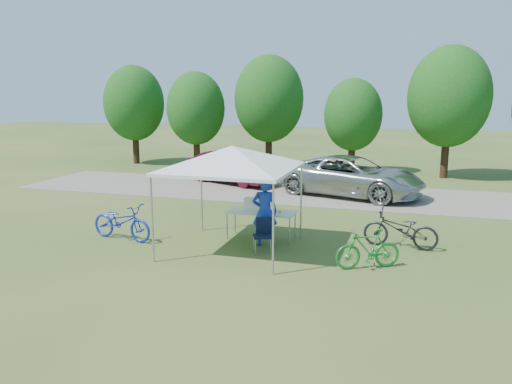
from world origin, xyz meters
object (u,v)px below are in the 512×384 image
cooler (254,204)px  folding_chair (263,232)px  folding_table (261,213)px  bike_dark (400,229)px  bike_blue (122,222)px  minivan (352,176)px  cyclist (265,212)px  sedan (233,167)px  bike_green (368,249)px

cooler → folding_chair: bearing=-61.4°
folding_table → folding_chair: 1.16m
cooler → folding_table: bearing=0.0°
cooler → bike_dark: 4.02m
bike_blue → folding_chair: bearing=-77.7°
bike_blue → minivan: 9.76m
cooler → minivan: minivan is taller
folding_chair → cyclist: (-0.09, 0.47, 0.41)m
folding_table → bike_blue: 3.90m
sedan → bike_green: bearing=-122.1°
folding_chair → cyclist: 0.63m
folding_chair → bike_green: size_ratio=0.55×
cooler → bike_green: bearing=-26.8°
folding_chair → minivan: (1.40, 7.90, 0.30)m
cooler → bike_blue: (-3.47, -1.27, -0.45)m
bike_blue → sedan: 9.40m
cyclist → bike_green: size_ratio=1.17×
bike_green → minivan: bearing=161.6°
cyclist → bike_green: bearing=144.8°
bike_dark → cooler: bearing=-81.6°
sedan → folding_chair: bearing=-132.9°
cooler → bike_green: size_ratio=0.32×
folding_chair → minivan: size_ratio=0.15×
cooler → sedan: sedan is taller
folding_chair → bike_dark: (3.40, 1.28, -0.00)m
sedan → bike_blue: bearing=-156.6°
bike_blue → folding_table: bearing=-61.4°
bike_blue → bike_green: 6.78m
sedan → cyclist: bearing=-132.2°
bike_dark → minivan: minivan is taller
minivan → sedan: bearing=93.5°
cyclist → sedan: 9.62m
folding_table → cooler: 0.31m
cyclist → bike_blue: (-3.96, -0.66, -0.40)m
bike_dark → minivan: 6.92m
bike_green → bike_blue: bearing=-120.6°
folding_table → minivan: 7.05m
cyclist → minivan: bearing=-115.8°
folding_chair → sedan: bearing=91.0°
sedan → bike_dark: bearing=-113.5°
bike_dark → folding_chair: bearing=-63.9°
bike_dark → minivan: size_ratio=0.34×
folding_chair → cyclist: size_ratio=0.47×
bike_green → sedan: (-6.83, 9.80, 0.28)m
bike_blue → cooler: bearing=-60.3°
folding_table → cooler: bearing=180.0°
cyclist → bike_dark: (3.50, 0.80, -0.42)m
minivan → bike_green: bearing=-154.3°
bike_blue → minivan: (5.46, 8.09, 0.29)m
cyclist → bike_green: cyclist is taller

